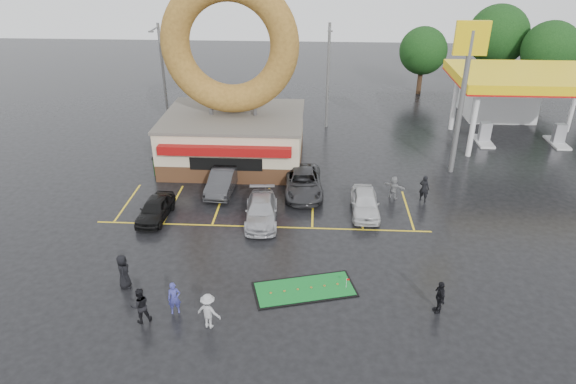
# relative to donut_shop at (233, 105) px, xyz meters

# --- Properties ---
(ground) EXTENTS (120.00, 120.00, 0.00)m
(ground) POSITION_rel_donut_shop_xyz_m (3.00, -12.97, -4.46)
(ground) COLOR black
(ground) RESTS_ON ground
(donut_shop) EXTENTS (10.20, 8.70, 13.50)m
(donut_shop) POSITION_rel_donut_shop_xyz_m (0.00, 0.00, 0.00)
(donut_shop) COLOR #472B19
(donut_shop) RESTS_ON ground
(gas_station) EXTENTS (12.30, 13.65, 5.90)m
(gas_station) POSITION_rel_donut_shop_xyz_m (23.00, 7.97, -0.77)
(gas_station) COLOR silver
(gas_station) RESTS_ON ground
(shell_sign) EXTENTS (2.20, 0.36, 10.60)m
(shell_sign) POSITION_rel_donut_shop_xyz_m (16.00, -0.97, 2.91)
(shell_sign) COLOR slate
(shell_sign) RESTS_ON ground
(streetlight_left) EXTENTS (0.40, 2.21, 9.00)m
(streetlight_left) POSITION_rel_donut_shop_xyz_m (-7.00, 6.95, 0.32)
(streetlight_left) COLOR slate
(streetlight_left) RESTS_ON ground
(streetlight_mid) EXTENTS (0.40, 2.21, 9.00)m
(streetlight_mid) POSITION_rel_donut_shop_xyz_m (7.00, 7.95, 0.32)
(streetlight_mid) COLOR slate
(streetlight_mid) RESTS_ON ground
(streetlight_right) EXTENTS (0.40, 2.21, 9.00)m
(streetlight_right) POSITION_rel_donut_shop_xyz_m (19.00, 8.95, 0.32)
(streetlight_right) COLOR slate
(streetlight_right) RESTS_ON ground
(tree_far_a) EXTENTS (5.60, 5.60, 8.00)m
(tree_far_a) POSITION_rel_donut_shop_xyz_m (29.00, 17.03, 0.72)
(tree_far_a) COLOR #332114
(tree_far_a) RESTS_ON ground
(tree_far_c) EXTENTS (6.30, 6.30, 9.00)m
(tree_far_c) POSITION_rel_donut_shop_xyz_m (25.00, 21.03, 1.37)
(tree_far_c) COLOR #332114
(tree_far_c) RESTS_ON ground
(tree_far_d) EXTENTS (4.90, 4.90, 7.00)m
(tree_far_d) POSITION_rel_donut_shop_xyz_m (17.00, 19.03, 0.07)
(tree_far_d) COLOR #332114
(tree_far_d) RESTS_ON ground
(car_black) EXTENTS (1.80, 3.96, 1.32)m
(car_black) POSITION_rel_donut_shop_xyz_m (-3.55, -8.91, -3.81)
(car_black) COLOR black
(car_black) RESTS_ON ground
(car_dgrey) EXTENTS (1.88, 4.62, 1.49)m
(car_dgrey) POSITION_rel_donut_shop_xyz_m (-0.09, -4.97, -3.72)
(car_dgrey) COLOR #2B2B2D
(car_dgrey) RESTS_ON ground
(car_silver) EXTENTS (2.22, 4.78, 1.35)m
(car_silver) POSITION_rel_donut_shop_xyz_m (2.91, -8.81, -3.79)
(car_silver) COLOR #A9A8AD
(car_silver) RESTS_ON ground
(car_grey) EXTENTS (2.79, 5.46, 1.48)m
(car_grey) POSITION_rel_donut_shop_xyz_m (5.32, -4.97, -3.73)
(car_grey) COLOR #2F2F31
(car_grey) RESTS_ON ground
(car_white) EXTENTS (1.67, 4.14, 1.41)m
(car_white) POSITION_rel_donut_shop_xyz_m (9.22, -7.50, -3.76)
(car_white) COLOR silver
(car_white) RESTS_ON ground
(person_blue) EXTENTS (0.68, 0.55, 1.62)m
(person_blue) POSITION_rel_donut_shop_xyz_m (-0.19, -17.41, -3.66)
(person_blue) COLOR navy
(person_blue) RESTS_ON ground
(person_blackjkt) EXTENTS (1.06, 0.98, 1.75)m
(person_blackjkt) POSITION_rel_donut_shop_xyz_m (-1.55, -18.07, -3.59)
(person_blackjkt) COLOR black
(person_blackjkt) RESTS_ON ground
(person_hoodie) EXTENTS (1.27, 0.96, 1.74)m
(person_hoodie) POSITION_rel_donut_shop_xyz_m (1.55, -18.27, -3.60)
(person_hoodie) COLOR #98989A
(person_hoodie) RESTS_ON ground
(person_bystander) EXTENTS (0.77, 1.00, 1.82)m
(person_bystander) POSITION_rel_donut_shop_xyz_m (-3.15, -15.66, -3.55)
(person_bystander) COLOR black
(person_bystander) RESTS_ON ground
(person_cameraman) EXTENTS (0.53, 1.02, 1.66)m
(person_cameraman) POSITION_rel_donut_shop_xyz_m (11.91, -16.64, -3.64)
(person_cameraman) COLOR black
(person_cameraman) RESTS_ON ground
(person_walker_near) EXTENTS (1.46, 1.16, 1.55)m
(person_walker_near) POSITION_rel_donut_shop_xyz_m (11.24, -5.44, -3.69)
(person_walker_near) COLOR gray
(person_walker_near) RESTS_ON ground
(person_walker_far) EXTENTS (0.78, 0.71, 1.80)m
(person_walker_far) POSITION_rel_donut_shop_xyz_m (13.15, -5.69, -3.57)
(person_walker_far) COLOR black
(person_walker_far) RESTS_ON ground
(dumpster) EXTENTS (1.84, 1.26, 1.30)m
(dumpster) POSITION_rel_donut_shop_xyz_m (-4.50, -2.41, -3.81)
(dumpster) COLOR #1D461B
(dumpster) RESTS_ON ground
(putting_green) EXTENTS (5.33, 3.36, 0.62)m
(putting_green) POSITION_rel_donut_shop_xyz_m (5.71, -15.43, -4.43)
(putting_green) COLOR black
(putting_green) RESTS_ON ground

